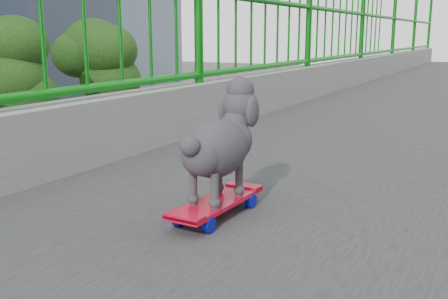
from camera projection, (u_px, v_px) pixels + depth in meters
railing at (287, 248)px, 0.96m from camera, size 3.00×24.00×1.42m
skateboard at (217, 204)px, 1.74m from camera, size 0.14×0.44×0.06m
poodle at (220, 142)px, 1.72m from camera, size 0.19×0.44×0.36m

